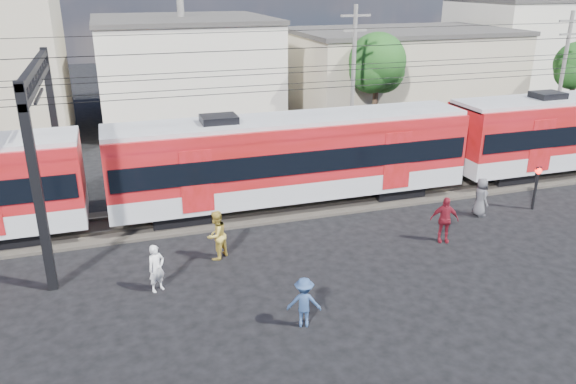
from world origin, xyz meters
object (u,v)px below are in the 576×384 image
at_px(commuter_train, 296,156).
at_px(crossing_signal, 537,180).
at_px(pedestrian_c, 304,302).
at_px(car_silver, 569,134).
at_px(pedestrian_a, 156,268).

bearing_deg(commuter_train, crossing_signal, -20.24).
relative_size(pedestrian_c, car_silver, 0.38).
xyz_separation_m(commuter_train, car_silver, (19.53, 4.28, -1.68)).
distance_m(pedestrian_c, car_silver, 26.09).
bearing_deg(pedestrian_c, crossing_signal, -137.87).
distance_m(car_silver, crossing_signal, 12.39).
bearing_deg(car_silver, pedestrian_a, 112.51).
xyz_separation_m(pedestrian_c, car_silver, (22.37, 13.43, -0.08)).
distance_m(commuter_train, car_silver, 20.06).
bearing_deg(pedestrian_c, car_silver, -129.64).
distance_m(commuter_train, pedestrian_c, 9.71).
bearing_deg(crossing_signal, car_silver, 40.32).
bearing_deg(commuter_train, pedestrian_a, -140.03).
xyz_separation_m(pedestrian_a, pedestrian_c, (3.97, -3.44, -0.03)).
xyz_separation_m(pedestrian_a, car_silver, (26.34, 9.99, -0.11)).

